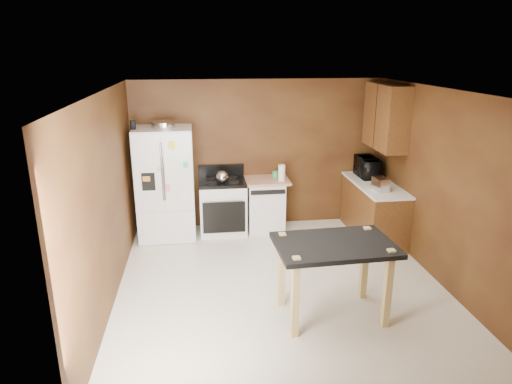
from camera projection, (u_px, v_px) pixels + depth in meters
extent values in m
plane|color=white|center=(280.00, 285.00, 6.01)|extent=(4.50, 4.50, 0.00)
plane|color=white|center=(284.00, 91.00, 5.25)|extent=(4.50, 4.50, 0.00)
plane|color=#583917|center=(258.00, 154.00, 7.76)|extent=(4.20, 0.00, 4.20)
plane|color=#583917|center=(335.00, 283.00, 3.50)|extent=(4.20, 0.00, 4.20)
plane|color=#583917|center=(107.00, 201.00, 5.38)|extent=(0.00, 4.50, 4.50)
plane|color=#583917|center=(442.00, 188.00, 5.88)|extent=(0.00, 4.50, 4.50)
cylinder|color=silver|center=(164.00, 124.00, 7.05)|extent=(0.37, 0.37, 0.09)
cylinder|color=black|center=(133.00, 125.00, 6.89)|extent=(0.09, 0.09, 0.13)
sphere|color=silver|center=(222.00, 177.00, 7.31)|extent=(0.20, 0.20, 0.20)
cylinder|color=white|center=(282.00, 173.00, 7.48)|extent=(0.13, 0.13, 0.26)
cylinder|color=#41AA5A|center=(275.00, 175.00, 7.65)|extent=(0.14, 0.14, 0.12)
cube|color=silver|center=(381.00, 184.00, 6.93)|extent=(0.21, 0.29, 0.20)
imported|color=black|center=(367.00, 168.00, 7.67)|extent=(0.38, 0.55, 0.30)
cube|color=white|center=(166.00, 183.00, 7.32)|extent=(0.90, 0.75, 1.80)
cube|color=white|center=(148.00, 173.00, 6.84)|extent=(0.43, 0.02, 1.20)
cube|color=white|center=(178.00, 172.00, 6.90)|extent=(0.43, 0.02, 1.20)
cube|color=white|center=(167.00, 228.00, 7.14)|extent=(0.88, 0.02, 0.54)
cube|color=black|center=(148.00, 182.00, 6.88)|extent=(0.20, 0.01, 0.28)
cylinder|color=silver|center=(162.00, 172.00, 6.84)|extent=(0.02, 0.02, 0.90)
cylinder|color=silver|center=(164.00, 172.00, 6.84)|extent=(0.02, 0.02, 0.90)
cube|color=#FFF835|center=(172.00, 145.00, 6.74)|extent=(0.10, 0.00, 0.13)
cube|color=#46C693|center=(185.00, 165.00, 6.85)|extent=(0.07, 0.00, 0.09)
cube|color=orange|center=(146.00, 179.00, 6.84)|extent=(0.11, 0.00, 0.08)
cube|color=pink|center=(167.00, 188.00, 6.92)|extent=(0.08, 0.00, 0.11)
cube|color=white|center=(184.00, 196.00, 7.00)|extent=(0.09, 0.00, 0.10)
cube|color=#90BDD8|center=(159.00, 169.00, 6.82)|extent=(0.07, 0.00, 0.07)
cube|color=white|center=(223.00, 208.00, 7.62)|extent=(0.76, 0.65, 0.85)
cube|color=black|center=(222.00, 182.00, 7.49)|extent=(0.76, 0.65, 0.05)
cube|color=black|center=(221.00, 170.00, 7.72)|extent=(0.76, 0.06, 0.20)
cube|color=black|center=(224.00, 217.00, 7.32)|extent=(0.68, 0.02, 0.52)
cylinder|color=silver|center=(224.00, 200.00, 7.22)|extent=(0.62, 0.02, 0.02)
cylinder|color=black|center=(211.00, 178.00, 7.61)|extent=(0.17, 0.17, 0.02)
cylinder|color=black|center=(232.00, 177.00, 7.65)|extent=(0.17, 0.17, 0.02)
cylinder|color=black|center=(212.00, 183.00, 7.30)|extent=(0.17, 0.17, 0.02)
cylinder|color=black|center=(234.00, 183.00, 7.35)|extent=(0.17, 0.17, 0.02)
cube|color=white|center=(265.00, 206.00, 7.73)|extent=(0.60, 0.60, 0.85)
cube|color=black|center=(268.00, 192.00, 7.34)|extent=(0.56, 0.02, 0.07)
cube|color=tan|center=(265.00, 180.00, 7.60)|extent=(0.78, 0.62, 0.04)
cube|color=brown|center=(373.00, 211.00, 7.47)|extent=(0.60, 1.55, 0.86)
cube|color=white|center=(376.00, 185.00, 7.33)|extent=(0.63, 1.58, 0.04)
cube|color=brown|center=(386.00, 117.00, 7.12)|extent=(0.35, 1.05, 1.00)
cube|color=black|center=(375.00, 117.00, 7.10)|extent=(0.01, 0.01, 1.00)
cube|color=black|center=(334.00, 245.00, 5.06)|extent=(1.34, 0.93, 0.05)
cube|color=tan|center=(282.00, 270.00, 5.40)|extent=(0.08, 0.08, 0.93)
cube|color=tan|center=(365.00, 263.00, 5.57)|extent=(0.08, 0.08, 0.93)
cube|color=tan|center=(295.00, 297.00, 4.80)|extent=(0.08, 0.08, 0.93)
cube|color=tan|center=(388.00, 289.00, 4.97)|extent=(0.08, 0.08, 0.93)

